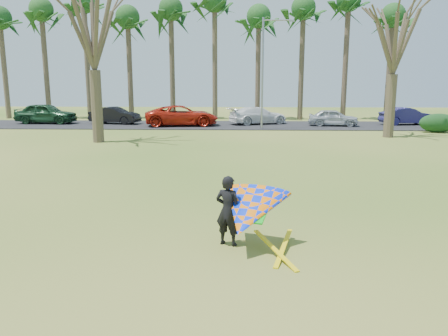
{
  "coord_description": "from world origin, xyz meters",
  "views": [
    {
      "loc": [
        0.5,
        -10.49,
        3.62
      ],
      "look_at": [
        0.0,
        2.0,
        1.1
      ],
      "focal_mm": 35.0,
      "sensor_mm": 36.0,
      "label": 1
    }
  ],
  "objects_px": {
    "car_2": "(182,116)",
    "car_3": "(258,115)",
    "bare_tree_left": "(92,21)",
    "car_4": "(333,117)",
    "car_0": "(46,113)",
    "kite_flyer": "(247,212)",
    "bare_tree_right": "(396,32)",
    "streetlight": "(265,68)",
    "car_1": "(115,115)",
    "car_5": "(407,116)"
  },
  "relations": [
    {
      "from": "car_4",
      "to": "car_0",
      "type": "bearing_deg",
      "value": 95.34
    },
    {
      "from": "car_3",
      "to": "car_1",
      "type": "bearing_deg",
      "value": 68.21
    },
    {
      "from": "car_5",
      "to": "kite_flyer",
      "type": "height_order",
      "value": "kite_flyer"
    },
    {
      "from": "bare_tree_left",
      "to": "car_3",
      "type": "xyz_separation_m",
      "value": [
        9.88,
        10.76,
        -6.15
      ]
    },
    {
      "from": "kite_flyer",
      "to": "car_4",
      "type": "bearing_deg",
      "value": 74.6
    },
    {
      "from": "car_2",
      "to": "car_5",
      "type": "height_order",
      "value": "car_2"
    },
    {
      "from": "streetlight",
      "to": "car_2",
      "type": "bearing_deg",
      "value": 161.38
    },
    {
      "from": "bare_tree_right",
      "to": "car_5",
      "type": "xyz_separation_m",
      "value": [
        3.93,
        7.66,
        -5.81
      ]
    },
    {
      "from": "bare_tree_left",
      "to": "car_0",
      "type": "xyz_separation_m",
      "value": [
        -7.84,
        10.52,
        -6.01
      ]
    },
    {
      "from": "bare_tree_left",
      "to": "car_2",
      "type": "xyz_separation_m",
      "value": [
        3.76,
        9.16,
        -6.05
      ]
    },
    {
      "from": "bare_tree_left",
      "to": "bare_tree_right",
      "type": "height_order",
      "value": "bare_tree_left"
    },
    {
      "from": "car_0",
      "to": "streetlight",
      "type": "bearing_deg",
      "value": -98.19
    },
    {
      "from": "bare_tree_right",
      "to": "car_3",
      "type": "relative_size",
      "value": 1.9
    },
    {
      "from": "bare_tree_left",
      "to": "car_0",
      "type": "bearing_deg",
      "value": 126.7
    },
    {
      "from": "car_2",
      "to": "car_1",
      "type": "bearing_deg",
      "value": 67.75
    },
    {
      "from": "bare_tree_left",
      "to": "car_2",
      "type": "bearing_deg",
      "value": 67.68
    },
    {
      "from": "car_0",
      "to": "car_5",
      "type": "xyz_separation_m",
      "value": [
        29.78,
        0.14,
        -0.15
      ]
    },
    {
      "from": "car_0",
      "to": "car_5",
      "type": "height_order",
      "value": "car_0"
    },
    {
      "from": "streetlight",
      "to": "car_3",
      "type": "xyz_separation_m",
      "value": [
        -0.28,
        3.76,
        -3.7
      ]
    },
    {
      "from": "streetlight",
      "to": "kite_flyer",
      "type": "distance_m",
      "value": 23.79
    },
    {
      "from": "bare_tree_right",
      "to": "car_0",
      "type": "relative_size",
      "value": 1.86
    },
    {
      "from": "streetlight",
      "to": "car_5",
      "type": "xyz_separation_m",
      "value": [
        11.78,
        3.66,
        -3.71
      ]
    },
    {
      "from": "bare_tree_left",
      "to": "car_1",
      "type": "xyz_separation_m",
      "value": [
        -2.04,
        10.54,
        -6.16
      ]
    },
    {
      "from": "car_5",
      "to": "kite_flyer",
      "type": "xyz_separation_m",
      "value": [
        -13.31,
        -27.13,
        0.09
      ]
    },
    {
      "from": "car_4",
      "to": "car_5",
      "type": "bearing_deg",
      "value": -71.41
    },
    {
      "from": "bare_tree_left",
      "to": "streetlight",
      "type": "xyz_separation_m",
      "value": [
        10.16,
        7.0,
        -2.45
      ]
    },
    {
      "from": "car_3",
      "to": "kite_flyer",
      "type": "relative_size",
      "value": 2.03
    },
    {
      "from": "bare_tree_right",
      "to": "car_5",
      "type": "distance_m",
      "value": 10.39
    },
    {
      "from": "bare_tree_right",
      "to": "car_1",
      "type": "xyz_separation_m",
      "value": [
        -20.04,
        7.54,
        -5.81
      ]
    },
    {
      "from": "bare_tree_right",
      "to": "car_2",
      "type": "xyz_separation_m",
      "value": [
        -14.24,
        6.16,
        -5.71
      ]
    },
    {
      "from": "bare_tree_left",
      "to": "streetlight",
      "type": "relative_size",
      "value": 1.21
    },
    {
      "from": "bare_tree_left",
      "to": "kite_flyer",
      "type": "height_order",
      "value": "bare_tree_left"
    },
    {
      "from": "bare_tree_left",
      "to": "car_3",
      "type": "distance_m",
      "value": 15.85
    },
    {
      "from": "car_1",
      "to": "car_4",
      "type": "bearing_deg",
      "value": -81.03
    },
    {
      "from": "bare_tree_left",
      "to": "car_2",
      "type": "height_order",
      "value": "bare_tree_left"
    },
    {
      "from": "streetlight",
      "to": "car_0",
      "type": "xyz_separation_m",
      "value": [
        -18.0,
        3.52,
        -3.56
      ]
    },
    {
      "from": "bare_tree_right",
      "to": "car_1",
      "type": "bearing_deg",
      "value": 159.38
    },
    {
      "from": "car_2",
      "to": "car_3",
      "type": "xyz_separation_m",
      "value": [
        6.12,
        1.61,
        -0.1
      ]
    },
    {
      "from": "car_2",
      "to": "kite_flyer",
      "type": "distance_m",
      "value": 26.08
    },
    {
      "from": "car_0",
      "to": "car_2",
      "type": "xyz_separation_m",
      "value": [
        11.6,
        -1.37,
        -0.04
      ]
    },
    {
      "from": "bare_tree_left",
      "to": "car_4",
      "type": "height_order",
      "value": "bare_tree_left"
    },
    {
      "from": "car_2",
      "to": "car_3",
      "type": "bearing_deg",
      "value": -84.14
    },
    {
      "from": "car_1",
      "to": "bare_tree_right",
      "type": "bearing_deg",
      "value": -98.28
    },
    {
      "from": "bare_tree_left",
      "to": "car_3",
      "type": "height_order",
      "value": "bare_tree_left"
    },
    {
      "from": "car_2",
      "to": "streetlight",
      "type": "bearing_deg",
      "value": -117.46
    },
    {
      "from": "bare_tree_left",
      "to": "bare_tree_right",
      "type": "distance_m",
      "value": 18.25
    },
    {
      "from": "bare_tree_right",
      "to": "car_2",
      "type": "distance_m",
      "value": 16.53
    },
    {
      "from": "car_0",
      "to": "bare_tree_right",
      "type": "bearing_deg",
      "value": -103.35
    },
    {
      "from": "car_0",
      "to": "kite_flyer",
      "type": "bearing_deg",
      "value": -145.73
    },
    {
      "from": "car_1",
      "to": "car_3",
      "type": "xyz_separation_m",
      "value": [
        11.91,
        0.22,
        0.01
      ]
    }
  ]
}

